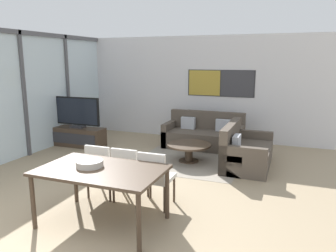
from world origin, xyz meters
name	(u,v)px	position (x,y,z in m)	size (l,w,h in m)	color
wall_back	(196,88)	(0.02, 6.11, 1.41)	(7.21, 0.09, 2.80)	silver
window_wall_left	(23,89)	(-3.10, 3.06, 1.53)	(0.07, 6.11, 2.80)	silver
area_rug	(189,161)	(0.52, 3.92, 0.00)	(2.21, 2.00, 0.01)	gray
tv_console	(78,137)	(-2.50, 4.14, 0.24)	(1.40, 0.47, 0.48)	#423326
television	(77,112)	(-2.50, 4.14, 0.87)	(1.28, 0.20, 0.78)	#2D2D33
sofa_main	(204,136)	(0.52, 5.20, 0.28)	(1.93, 0.88, 0.88)	#51473D
sofa_side	(244,153)	(1.66, 4.05, 0.28)	(0.88, 1.62, 0.88)	#51473D
coffee_table	(189,148)	(0.52, 3.92, 0.29)	(0.95, 0.95, 0.39)	#423326
dining_table	(101,174)	(0.26, 0.89, 0.70)	(1.63, 1.01, 0.77)	#423326
dining_chair_left	(102,167)	(-0.21, 1.65, 0.50)	(0.46, 0.46, 0.87)	beige
dining_chair_centre	(128,170)	(0.26, 1.64, 0.50)	(0.46, 0.46, 0.87)	beige
dining_chair_right	(155,175)	(0.73, 1.59, 0.50)	(0.46, 0.46, 0.87)	beige
fruit_bowl	(90,163)	(0.07, 0.91, 0.82)	(0.36, 0.36, 0.08)	#B7B2A8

